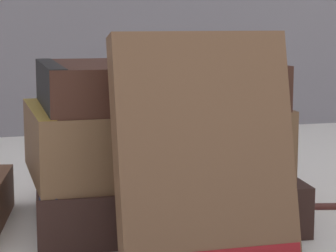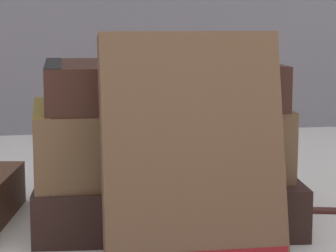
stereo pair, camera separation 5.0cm
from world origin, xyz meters
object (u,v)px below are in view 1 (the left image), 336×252
Objects in this scene: book_flat_middle at (145,139)px; book_leaning_front at (205,158)px; book_flat_top at (148,84)px; book_flat_bottom at (158,196)px; pocket_watch at (201,58)px.

book_flat_middle is 1.25× the size of book_leaning_front.
book_flat_top is at bearing 95.55° from book_leaning_front.
book_leaning_front is (0.00, -0.10, 0.05)m from book_flat_bottom.
book_flat_top is (-0.01, 0.00, 0.09)m from book_flat_bottom.
book_flat_middle is at bearing 96.82° from book_leaning_front.
book_leaning_front reaches higher than book_flat_bottom.
book_leaning_front reaches higher than book_flat_middle.
book_flat_middle is at bearing 158.33° from book_flat_bottom.
book_flat_middle is 0.11m from book_leaning_front.
book_flat_top is at bearing -19.96° from book_flat_middle.
book_leaning_front is 2.38× the size of pocket_watch.
pocket_watch is (0.04, -0.00, 0.02)m from book_flat_top.
book_leaning_front reaches higher than book_flat_top.
pocket_watch is at bearing 8.76° from book_flat_bottom.
book_flat_bottom is 0.09m from book_flat_top.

